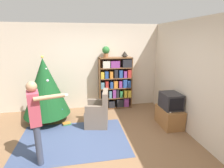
{
  "coord_description": "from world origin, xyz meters",
  "views": [
    {
      "loc": [
        -0.27,
        -3.26,
        2.18
      ],
      "look_at": [
        0.5,
        0.95,
        1.05
      ],
      "focal_mm": 28.0,
      "sensor_mm": 36.0,
      "label": 1
    }
  ],
  "objects_px": {
    "table_lamp": "(125,54)",
    "potted_plant": "(106,51)",
    "christmas_tree": "(45,87)",
    "armchair": "(98,113)",
    "bookshelf": "(116,84)",
    "standing_person": "(36,117)",
    "television": "(171,101)"
  },
  "relations": [
    {
      "from": "potted_plant",
      "to": "table_lamp",
      "type": "relative_size",
      "value": 1.65
    },
    {
      "from": "armchair",
      "to": "standing_person",
      "type": "relative_size",
      "value": 0.61
    },
    {
      "from": "christmas_tree",
      "to": "standing_person",
      "type": "relative_size",
      "value": 1.18
    },
    {
      "from": "bookshelf",
      "to": "potted_plant",
      "type": "height_order",
      "value": "potted_plant"
    },
    {
      "from": "television",
      "to": "christmas_tree",
      "type": "bearing_deg",
      "value": 165.24
    },
    {
      "from": "potted_plant",
      "to": "table_lamp",
      "type": "distance_m",
      "value": 0.58
    },
    {
      "from": "bookshelf",
      "to": "potted_plant",
      "type": "xyz_separation_m",
      "value": [
        -0.31,
        0.01,
        1.01
      ]
    },
    {
      "from": "armchair",
      "to": "standing_person",
      "type": "height_order",
      "value": "standing_person"
    },
    {
      "from": "television",
      "to": "armchair",
      "type": "xyz_separation_m",
      "value": [
        -1.78,
        0.35,
        -0.35
      ]
    },
    {
      "from": "television",
      "to": "table_lamp",
      "type": "distance_m",
      "value": 1.96
    },
    {
      "from": "standing_person",
      "to": "television",
      "type": "bearing_deg",
      "value": 89.97
    },
    {
      "from": "television",
      "to": "standing_person",
      "type": "distance_m",
      "value": 3.08
    },
    {
      "from": "bookshelf",
      "to": "christmas_tree",
      "type": "height_order",
      "value": "christmas_tree"
    },
    {
      "from": "potted_plant",
      "to": "bookshelf",
      "type": "bearing_deg",
      "value": -1.68
    },
    {
      "from": "bookshelf",
      "to": "christmas_tree",
      "type": "distance_m",
      "value": 2.09
    },
    {
      "from": "armchair",
      "to": "television",
      "type": "bearing_deg",
      "value": 89.92
    },
    {
      "from": "potted_plant",
      "to": "christmas_tree",
      "type": "bearing_deg",
      "value": -159.7
    },
    {
      "from": "table_lamp",
      "to": "bookshelf",
      "type": "bearing_deg",
      "value": -178.09
    },
    {
      "from": "armchair",
      "to": "potted_plant",
      "type": "relative_size",
      "value": 2.8
    },
    {
      "from": "christmas_tree",
      "to": "armchair",
      "type": "bearing_deg",
      "value": -19.66
    },
    {
      "from": "table_lamp",
      "to": "television",
      "type": "bearing_deg",
      "value": -59.92
    },
    {
      "from": "christmas_tree",
      "to": "armchair",
      "type": "xyz_separation_m",
      "value": [
        1.31,
        -0.47,
        -0.63
      ]
    },
    {
      "from": "table_lamp",
      "to": "potted_plant",
      "type": "bearing_deg",
      "value": 180.0
    },
    {
      "from": "armchair",
      "to": "table_lamp",
      "type": "bearing_deg",
      "value": 149.96
    },
    {
      "from": "armchair",
      "to": "christmas_tree",
      "type": "bearing_deg",
      "value": -98.75
    },
    {
      "from": "television",
      "to": "table_lamp",
      "type": "xyz_separation_m",
      "value": [
        -0.83,
        1.44,
        1.05
      ]
    },
    {
      "from": "bookshelf",
      "to": "standing_person",
      "type": "relative_size",
      "value": 1.07
    },
    {
      "from": "bookshelf",
      "to": "potted_plant",
      "type": "bearing_deg",
      "value": 178.32
    },
    {
      "from": "armchair",
      "to": "table_lamp",
      "type": "height_order",
      "value": "table_lamp"
    },
    {
      "from": "table_lamp",
      "to": "standing_person",
      "type": "bearing_deg",
      "value": -133.1
    },
    {
      "from": "television",
      "to": "potted_plant",
      "type": "bearing_deg",
      "value": 134.38
    },
    {
      "from": "television",
      "to": "christmas_tree",
      "type": "distance_m",
      "value": 3.21
    }
  ]
}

